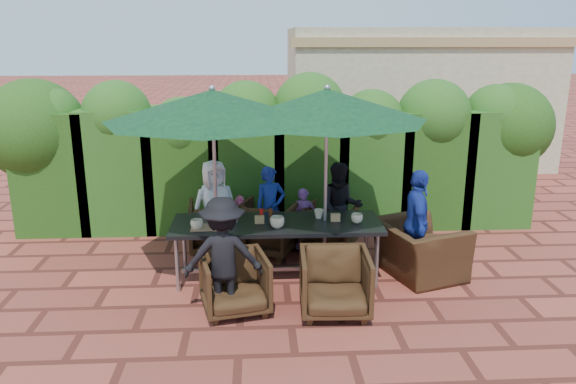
{
  "coord_description": "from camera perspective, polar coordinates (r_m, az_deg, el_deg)",
  "views": [
    {
      "loc": [
        -0.35,
        -6.53,
        3.02
      ],
      "look_at": [
        0.05,
        0.4,
        1.09
      ],
      "focal_mm": 35.0,
      "sensor_mm": 36.0,
      "label": 1
    }
  ],
  "objects": [
    {
      "name": "ground",
      "position": [
        7.2,
        -0.22,
        -9.23
      ],
      "size": [
        80.0,
        80.0,
        0.0
      ],
      "primitive_type": "plane",
      "color": "brown",
      "rests_on": "ground"
    },
    {
      "name": "dining_table",
      "position": [
        7.11,
        -1.15,
        -3.67
      ],
      "size": [
        2.64,
        0.9,
        0.75
      ],
      "color": "black",
      "rests_on": "ground"
    },
    {
      "name": "umbrella_left",
      "position": [
        6.84,
        -7.68,
        8.66
      ],
      "size": [
        2.66,
        2.66,
        2.46
      ],
      "color": "gray",
      "rests_on": "ground"
    },
    {
      "name": "umbrella_right",
      "position": [
        6.88,
        3.99,
        8.79
      ],
      "size": [
        2.48,
        2.48,
        2.46
      ],
      "color": "gray",
      "rests_on": "ground"
    },
    {
      "name": "chair_far_left",
      "position": [
        8.16,
        -7.22,
        -3.25
      ],
      "size": [
        0.84,
        0.79,
        0.81
      ],
      "primitive_type": "imported",
      "rotation": [
        0.0,
        0.0,
        3.22
      ],
      "color": "black",
      "rests_on": "ground"
    },
    {
      "name": "chair_far_mid",
      "position": [
        8.06,
        -2.19,
        -3.39
      ],
      "size": [
        1.0,
        0.97,
        0.81
      ],
      "primitive_type": "imported",
      "rotation": [
        0.0,
        0.0,
        2.77
      ],
      "color": "black",
      "rests_on": "ground"
    },
    {
      "name": "chair_far_right",
      "position": [
        8.19,
        4.24,
        -3.42
      ],
      "size": [
        0.91,
        0.89,
        0.73
      ],
      "primitive_type": "imported",
      "rotation": [
        0.0,
        0.0,
        2.73
      ],
      "color": "black",
      "rests_on": "ground"
    },
    {
      "name": "chair_near_left",
      "position": [
        6.41,
        -5.43,
        -8.95
      ],
      "size": [
        0.85,
        0.81,
        0.74
      ],
      "primitive_type": "imported",
      "rotation": [
        0.0,
        0.0,
        0.22
      ],
      "color": "black",
      "rests_on": "ground"
    },
    {
      "name": "chair_near_right",
      "position": [
        6.35,
        4.8,
        -8.9
      ],
      "size": [
        0.79,
        0.75,
        0.79
      ],
      "primitive_type": "imported",
      "rotation": [
        0.0,
        0.0,
        -0.04
      ],
      "color": "black",
      "rests_on": "ground"
    },
    {
      "name": "chair_end_right",
      "position": [
        7.46,
        13.16,
        -4.86
      ],
      "size": [
        1.0,
        1.24,
        0.94
      ],
      "primitive_type": "imported",
      "rotation": [
        0.0,
        0.0,
        1.9
      ],
      "color": "black",
      "rests_on": "ground"
    },
    {
      "name": "adult_far_left",
      "position": [
        8.02,
        -7.44,
        -1.54
      ],
      "size": [
        0.77,
        0.62,
        1.36
      ],
      "primitive_type": "imported",
      "rotation": [
        0.0,
        0.0,
        0.39
      ],
      "color": "white",
      "rests_on": "ground"
    },
    {
      "name": "adult_far_mid",
      "position": [
        8.11,
        -1.81,
        -1.68
      ],
      "size": [
        0.53,
        0.48,
        1.23
      ],
      "primitive_type": "imported",
      "rotation": [
        0.0,
        0.0,
        0.31
      ],
      "color": "navy",
      "rests_on": "ground"
    },
    {
      "name": "adult_far_right",
      "position": [
        8.06,
        5.36,
        -1.59
      ],
      "size": [
        0.64,
        0.41,
        1.31
      ],
      "primitive_type": "imported",
      "rotation": [
        0.0,
        0.0,
        -0.04
      ],
      "color": "black",
      "rests_on": "ground"
    },
    {
      "name": "adult_near_left",
      "position": [
        6.26,
        -6.59,
        -6.51
      ],
      "size": [
        0.88,
        0.43,
        1.35
      ],
      "primitive_type": "imported",
      "rotation": [
        0.0,
        0.0,
        3.18
      ],
      "color": "black",
      "rests_on": "ground"
    },
    {
      "name": "adult_end_right",
      "position": [
        7.38,
        12.94,
        -3.14
      ],
      "size": [
        0.49,
        0.86,
        1.41
      ],
      "primitive_type": "imported",
      "rotation": [
        0.0,
        0.0,
        1.47
      ],
      "color": "navy",
      "rests_on": "ground"
    },
    {
      "name": "child_left",
      "position": [
        8.17,
        -4.87,
        -3.18
      ],
      "size": [
        0.34,
        0.3,
        0.81
      ],
      "primitive_type": "imported",
      "rotation": [
        0.0,
        0.0,
        -0.25
      ],
      "color": "#E6517F",
      "rests_on": "ground"
    },
    {
      "name": "child_right",
      "position": [
        8.18,
        1.62,
        -2.75
      ],
      "size": [
        0.34,
        0.29,
        0.9
      ],
      "primitive_type": "imported",
      "rotation": [
        0.0,
        0.0,
        0.07
      ],
      "color": "#7F4597",
      "rests_on": "ground"
    },
    {
      "name": "pedestrian_a",
      "position": [
        11.24,
        7.82,
        4.56
      ],
      "size": [
        1.78,
        1.27,
        1.81
      ],
      "primitive_type": "imported",
      "rotation": [
        0.0,
        0.0,
        2.7
      ],
      "color": "#227E30",
      "rests_on": "ground"
    },
    {
      "name": "pedestrian_b",
      "position": [
        11.51,
        11.08,
        4.33
      ],
      "size": [
        0.94,
        0.83,
        1.68
      ],
      "primitive_type": "imported",
      "rotation": [
        0.0,
        0.0,
        3.67
      ],
      "color": "#E6517F",
      "rests_on": "ground"
    },
    {
      "name": "pedestrian_c",
      "position": [
        11.81,
        16.42,
        4.44
      ],
      "size": [
        1.22,
        1.0,
        1.74
      ],
      "primitive_type": "imported",
      "rotation": [
        0.0,
        0.0,
        2.61
      ],
      "color": "#9C9BA4",
      "rests_on": "ground"
    },
    {
      "name": "cup_a",
      "position": [
        6.92,
        -9.24,
        -3.25
      ],
      "size": [
        0.16,
        0.16,
        0.12
      ],
      "primitive_type": "imported",
      "color": "beige",
      "rests_on": "dining_table"
    },
    {
      "name": "cup_b",
      "position": [
        7.11,
        -5.49,
        -2.6
      ],
      "size": [
        0.13,
        0.13,
        0.12
      ],
      "primitive_type": "imported",
      "color": "beige",
      "rests_on": "dining_table"
    },
    {
      "name": "cup_c",
      "position": [
        6.88,
        -1.11,
        -3.08
      ],
      "size": [
        0.18,
        0.18,
        0.14
      ],
      "primitive_type": "imported",
      "color": "beige",
      "rests_on": "dining_table"
    },
    {
      "name": "cup_d",
      "position": [
        7.25,
        3.14,
        -2.22
      ],
      "size": [
        0.12,
        0.12,
        0.12
      ],
      "primitive_type": "imported",
      "color": "beige",
      "rests_on": "dining_table"
    },
    {
      "name": "cup_e",
      "position": [
        7.11,
        7.02,
        -2.67
      ],
      "size": [
        0.15,
        0.15,
        0.12
      ],
      "primitive_type": "imported",
      "color": "beige",
      "rests_on": "dining_table"
    },
    {
      "name": "ketchup_bottle",
      "position": [
        7.1,
        -2.71,
        -2.38
      ],
      "size": [
        0.04,
        0.04,
        0.17
      ],
      "primitive_type": "cylinder",
      "color": "#B20C0A",
      "rests_on": "dining_table"
    },
    {
      "name": "sauce_bottle",
      "position": [
        7.11,
        -1.77,
        -2.34
      ],
      "size": [
        0.04,
        0.04,
        0.17
      ],
      "primitive_type": "cylinder",
      "color": "#4C230C",
      "rests_on": "dining_table"
    },
    {
      "name": "serving_tray",
      "position": [
        6.95,
        -8.36,
        -3.58
      ],
      "size": [
        0.35,
        0.25,
        0.02
      ],
      "primitive_type": "cube",
      "color": "#9E6E4C",
      "rests_on": "dining_table"
    },
    {
      "name": "number_block_left",
      "position": [
        7.05,
        -2.92,
        -2.81
      ],
      "size": [
        0.12,
        0.06,
        0.1
      ],
      "primitive_type": "cube",
      "color": "tan",
      "rests_on": "dining_table"
    },
    {
      "name": "number_block_right",
      "position": [
        7.15,
        4.83,
        -2.59
      ],
      "size": [
        0.12,
        0.06,
        0.1
      ],
      "primitive_type": "cube",
      "color": "tan",
      "rests_on": "dining_table"
    },
    {
      "name": "hedge_wall",
      "position": [
        9.01,
        -1.67,
        4.73
      ],
      "size": [
        9.1,
        1.6,
        2.49
      ],
      "color": "#11350E",
      "rests_on": "ground"
    },
    {
      "name": "building",
      "position": [
        14.13,
        12.72,
        9.43
      ],
      "size": [
        6.2,
        3.08,
        3.2
      ],
      "color": "beige",
      "rests_on": "ground"
    }
  ]
}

